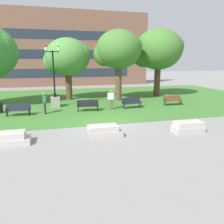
{
  "coord_description": "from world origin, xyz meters",
  "views": [
    {
      "loc": [
        -3.14,
        -13.44,
        4.11
      ],
      "look_at": [
        -0.02,
        -1.4,
        1.2
      ],
      "focal_mm": 35.0,
      "sensor_mm": 36.0,
      "label": 1
    }
  ],
  "objects_px": {
    "concrete_block_center": "(10,139)",
    "person_bystander_near_lawn": "(111,98)",
    "park_bench_near_left": "(18,109)",
    "park_bench_far_left": "(88,105)",
    "lamp_post_center": "(55,95)",
    "person_bystander_far_lawn": "(45,102)",
    "concrete_block_right": "(188,127)",
    "park_bench_far_right": "(132,102)",
    "concrete_block_left": "(104,131)",
    "park_bench_near_right": "(172,100)"
  },
  "relations": [
    {
      "from": "park_bench_near_right",
      "to": "park_bench_far_left",
      "type": "height_order",
      "value": "same"
    },
    {
      "from": "park_bench_near_right",
      "to": "park_bench_far_right",
      "type": "height_order",
      "value": "same"
    },
    {
      "from": "park_bench_near_right",
      "to": "park_bench_far_left",
      "type": "xyz_separation_m",
      "value": [
        -8.16,
        -0.49,
        0.0
      ]
    },
    {
      "from": "concrete_block_right",
      "to": "person_bystander_near_lawn",
      "type": "distance_m",
      "value": 7.69
    },
    {
      "from": "concrete_block_center",
      "to": "person_bystander_near_lawn",
      "type": "height_order",
      "value": "person_bystander_near_lawn"
    },
    {
      "from": "person_bystander_near_lawn",
      "to": "park_bench_far_left",
      "type": "bearing_deg",
      "value": -177.71
    },
    {
      "from": "concrete_block_center",
      "to": "person_bystander_far_lawn",
      "type": "bearing_deg",
      "value": 77.02
    },
    {
      "from": "concrete_block_right",
      "to": "park_bench_far_right",
      "type": "bearing_deg",
      "value": 97.69
    },
    {
      "from": "park_bench_near_right",
      "to": "concrete_block_right",
      "type": "bearing_deg",
      "value": -113.3
    },
    {
      "from": "concrete_block_center",
      "to": "park_bench_near_left",
      "type": "distance_m",
      "value": 6.28
    },
    {
      "from": "park_bench_far_right",
      "to": "concrete_block_center",
      "type": "bearing_deg",
      "value": -142.88
    },
    {
      "from": "park_bench_near_left",
      "to": "park_bench_far_left",
      "type": "xyz_separation_m",
      "value": [
        5.41,
        0.26,
        0.0
      ]
    },
    {
      "from": "park_bench_near_left",
      "to": "person_bystander_near_lawn",
      "type": "relative_size",
      "value": 1.07
    },
    {
      "from": "concrete_block_right",
      "to": "person_bystander_near_lawn",
      "type": "bearing_deg",
      "value": 112.19
    },
    {
      "from": "person_bystander_far_lawn",
      "to": "park_bench_far_right",
      "type": "bearing_deg",
      "value": 2.62
    },
    {
      "from": "park_bench_far_right",
      "to": "person_bystander_far_lawn",
      "type": "distance_m",
      "value": 7.42
    },
    {
      "from": "concrete_block_center",
      "to": "lamp_post_center",
      "type": "height_order",
      "value": "lamp_post_center"
    },
    {
      "from": "lamp_post_center",
      "to": "person_bystander_near_lawn",
      "type": "relative_size",
      "value": 3.15
    },
    {
      "from": "concrete_block_center",
      "to": "concrete_block_right",
      "type": "bearing_deg",
      "value": -2.87
    },
    {
      "from": "park_bench_far_left",
      "to": "park_bench_near_right",
      "type": "bearing_deg",
      "value": 3.46
    },
    {
      "from": "concrete_block_center",
      "to": "person_bystander_far_lawn",
      "type": "xyz_separation_m",
      "value": [
        1.47,
        6.38,
        0.68
      ]
    },
    {
      "from": "park_bench_far_left",
      "to": "lamp_post_center",
      "type": "height_order",
      "value": "lamp_post_center"
    },
    {
      "from": "concrete_block_right",
      "to": "park_bench_near_left",
      "type": "bearing_deg",
      "value": 146.84
    },
    {
      "from": "lamp_post_center",
      "to": "concrete_block_center",
      "type": "bearing_deg",
      "value": -104.23
    },
    {
      "from": "concrete_block_left",
      "to": "concrete_block_right",
      "type": "height_order",
      "value": "same"
    },
    {
      "from": "concrete_block_left",
      "to": "park_bench_far_left",
      "type": "distance_m",
      "value": 6.55
    },
    {
      "from": "park_bench_far_right",
      "to": "lamp_post_center",
      "type": "xyz_separation_m",
      "value": [
        -6.58,
        2.31,
        0.56
      ]
    },
    {
      "from": "concrete_block_center",
      "to": "park_bench_near_right",
      "type": "relative_size",
      "value": 1.05
    },
    {
      "from": "concrete_block_center",
      "to": "person_bystander_far_lawn",
      "type": "relative_size",
      "value": 1.11
    },
    {
      "from": "lamp_post_center",
      "to": "park_bench_near_left",
      "type": "bearing_deg",
      "value": -135.13
    },
    {
      "from": "park_bench_far_right",
      "to": "lamp_post_center",
      "type": "relative_size",
      "value": 0.34
    },
    {
      "from": "concrete_block_center",
      "to": "park_bench_near_left",
      "type": "xyz_separation_m",
      "value": [
        -0.49,
        6.26,
        0.23
      ]
    },
    {
      "from": "park_bench_far_left",
      "to": "concrete_block_center",
      "type": "bearing_deg",
      "value": -127.05
    },
    {
      "from": "concrete_block_center",
      "to": "park_bench_near_left",
      "type": "relative_size",
      "value": 1.04
    },
    {
      "from": "person_bystander_near_lawn",
      "to": "person_bystander_far_lawn",
      "type": "relative_size",
      "value": 1.0
    },
    {
      "from": "concrete_block_center",
      "to": "park_bench_far_right",
      "type": "distance_m",
      "value": 11.13
    },
    {
      "from": "concrete_block_left",
      "to": "concrete_block_right",
      "type": "distance_m",
      "value": 4.99
    },
    {
      "from": "park_bench_near_left",
      "to": "person_bystander_near_lawn",
      "type": "xyz_separation_m",
      "value": [
        7.44,
        0.34,
        0.44
      ]
    },
    {
      "from": "lamp_post_center",
      "to": "concrete_block_left",
      "type": "bearing_deg",
      "value": -74.04
    },
    {
      "from": "concrete_block_right",
      "to": "lamp_post_center",
      "type": "distance_m",
      "value": 12.18
    },
    {
      "from": "concrete_block_left",
      "to": "concrete_block_right",
      "type": "relative_size",
      "value": 1.06
    },
    {
      "from": "park_bench_far_left",
      "to": "person_bystander_far_lawn",
      "type": "xyz_separation_m",
      "value": [
        -3.45,
        -0.14,
        0.45
      ]
    },
    {
      "from": "person_bystander_far_lawn",
      "to": "concrete_block_right",
      "type": "bearing_deg",
      "value": -39.36
    },
    {
      "from": "park_bench_near_left",
      "to": "park_bench_near_right",
      "type": "xyz_separation_m",
      "value": [
        13.56,
        0.75,
        0.0
      ]
    },
    {
      "from": "concrete_block_left",
      "to": "person_bystander_near_lawn",
      "type": "relative_size",
      "value": 1.11
    },
    {
      "from": "concrete_block_center",
      "to": "concrete_block_right",
      "type": "relative_size",
      "value": 1.06
    },
    {
      "from": "person_bystander_near_lawn",
      "to": "person_bystander_far_lawn",
      "type": "bearing_deg",
      "value": -177.7
    },
    {
      "from": "park_bench_near_left",
      "to": "park_bench_near_right",
      "type": "bearing_deg",
      "value": 3.16
    },
    {
      "from": "concrete_block_left",
      "to": "person_bystander_far_lawn",
      "type": "xyz_separation_m",
      "value": [
        -3.41,
        6.41,
        0.68
      ]
    },
    {
      "from": "concrete_block_center",
      "to": "person_bystander_near_lawn",
      "type": "relative_size",
      "value": 1.11
    }
  ]
}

